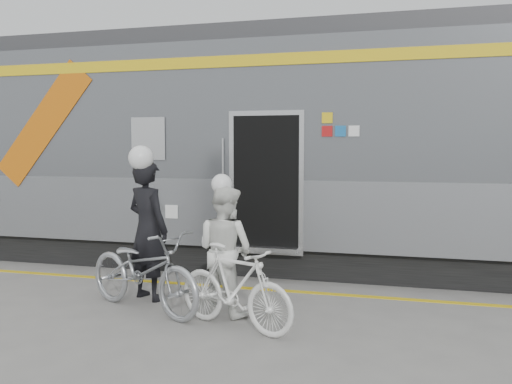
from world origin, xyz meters
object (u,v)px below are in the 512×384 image
(bicycle_left, at_px, (143,270))
(woman, at_px, (225,250))
(man, at_px, (148,229))
(bicycle_right, at_px, (235,287))

(bicycle_left, height_order, woman, woman)
(man, distance_m, bicycle_right, 1.85)
(man, distance_m, bicycle_left, 0.73)
(man, height_order, woman, man)
(bicycle_left, relative_size, woman, 1.25)
(man, xyz_separation_m, woman, (1.24, -0.36, -0.16))
(man, height_order, bicycle_left, man)
(bicycle_left, bearing_deg, man, 44.11)
(bicycle_left, distance_m, bicycle_right, 1.39)
(man, xyz_separation_m, bicycle_left, (0.20, -0.55, -0.44))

